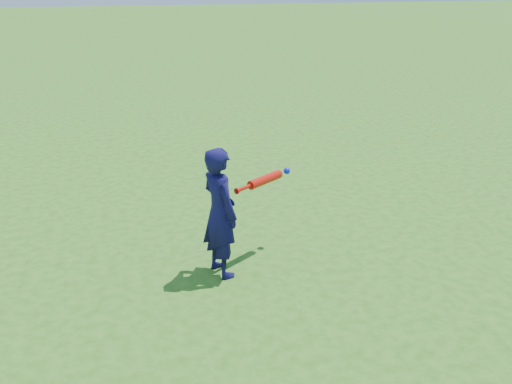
% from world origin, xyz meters
% --- Properties ---
extents(ground, '(80.00, 80.00, 0.00)m').
position_xyz_m(ground, '(0.00, 0.00, 0.00)').
color(ground, '#2A6518').
rests_on(ground, ground).
extents(child, '(0.44, 0.53, 1.25)m').
position_xyz_m(child, '(-0.06, 0.49, 0.62)').
color(child, '#100D3F').
rests_on(child, ground).
extents(bat_swing, '(0.66, 0.50, 0.09)m').
position_xyz_m(bat_swing, '(0.46, 0.80, 0.80)').
color(bat_swing, red).
rests_on(bat_swing, ground).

